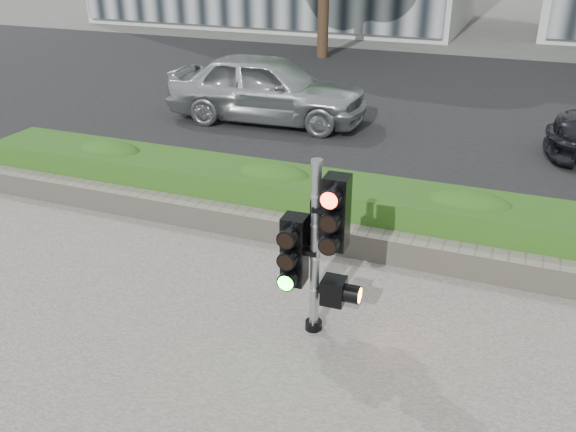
% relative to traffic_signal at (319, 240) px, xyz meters
% --- Properties ---
extents(ground, '(120.00, 120.00, 0.00)m').
position_rel_traffic_signal_xyz_m(ground, '(-0.28, -0.17, -1.07)').
color(ground, '#51514C').
rests_on(ground, ground).
extents(road, '(60.00, 13.00, 0.02)m').
position_rel_traffic_signal_xyz_m(road, '(-0.28, 9.83, -1.06)').
color(road, black).
rests_on(road, ground).
extents(curb, '(60.00, 0.25, 0.12)m').
position_rel_traffic_signal_xyz_m(curb, '(-0.28, 2.98, -1.01)').
color(curb, gray).
rests_on(curb, ground).
extents(stone_wall, '(12.00, 0.32, 0.34)m').
position_rel_traffic_signal_xyz_m(stone_wall, '(-0.28, 1.73, -0.87)').
color(stone_wall, gray).
rests_on(stone_wall, sidewalk).
extents(hedge, '(12.00, 1.00, 0.68)m').
position_rel_traffic_signal_xyz_m(hedge, '(-0.28, 2.38, -0.70)').
color(hedge, '#488A2A').
rests_on(hedge, sidewalk).
extents(traffic_signal, '(0.65, 0.48, 1.89)m').
position_rel_traffic_signal_xyz_m(traffic_signal, '(0.00, 0.00, 0.00)').
color(traffic_signal, black).
rests_on(traffic_signal, sidewalk).
extents(car_silver, '(4.38, 1.95, 1.46)m').
position_rel_traffic_signal_xyz_m(car_silver, '(-3.52, 6.89, -0.32)').
color(car_silver, '#ABAFB3').
rests_on(car_silver, road).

